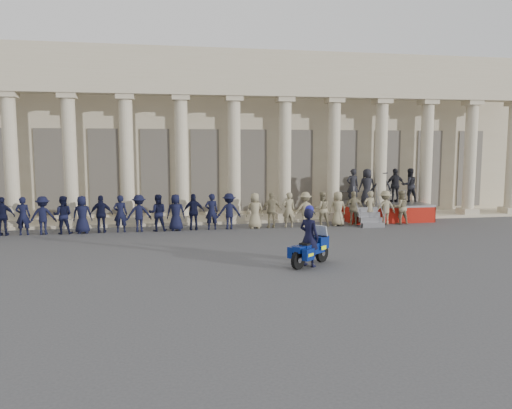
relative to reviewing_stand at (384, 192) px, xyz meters
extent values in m
plane|color=#3E3E40|center=(-9.23, -7.81, -1.46)|extent=(90.00, 90.00, 0.00)
cube|color=tan|center=(-9.23, 7.19, 3.04)|extent=(40.00, 10.00, 9.00)
cube|color=tan|center=(-9.23, 0.99, -1.39)|extent=(40.00, 2.60, 0.15)
cube|color=tan|center=(-9.23, 0.19, 5.33)|extent=(35.80, 1.00, 1.00)
cube|color=tan|center=(-9.23, 0.19, 6.43)|extent=(35.80, 1.00, 1.20)
cube|color=tan|center=(-18.33, 0.19, -1.16)|extent=(0.90, 0.90, 0.30)
cylinder|color=tan|center=(-18.33, 0.19, 1.79)|extent=(0.64, 0.64, 5.60)
cube|color=tan|center=(-18.33, 0.19, 4.71)|extent=(0.85, 0.85, 0.24)
cube|color=tan|center=(-15.73, 0.19, -1.16)|extent=(0.90, 0.90, 0.30)
cylinder|color=tan|center=(-15.73, 0.19, 1.79)|extent=(0.64, 0.64, 5.60)
cube|color=tan|center=(-15.73, 0.19, 4.71)|extent=(0.85, 0.85, 0.24)
cube|color=tan|center=(-13.13, 0.19, -1.16)|extent=(0.90, 0.90, 0.30)
cylinder|color=tan|center=(-13.13, 0.19, 1.79)|extent=(0.64, 0.64, 5.60)
cube|color=tan|center=(-13.13, 0.19, 4.71)|extent=(0.85, 0.85, 0.24)
cube|color=tan|center=(-10.53, 0.19, -1.16)|extent=(0.90, 0.90, 0.30)
cylinder|color=tan|center=(-10.53, 0.19, 1.79)|extent=(0.64, 0.64, 5.60)
cube|color=tan|center=(-10.53, 0.19, 4.71)|extent=(0.85, 0.85, 0.24)
cube|color=tan|center=(-7.93, 0.19, -1.16)|extent=(0.90, 0.90, 0.30)
cylinder|color=tan|center=(-7.93, 0.19, 1.79)|extent=(0.64, 0.64, 5.60)
cube|color=tan|center=(-7.93, 0.19, 4.71)|extent=(0.85, 0.85, 0.24)
cube|color=tan|center=(-5.33, 0.19, -1.16)|extent=(0.90, 0.90, 0.30)
cylinder|color=tan|center=(-5.33, 0.19, 1.79)|extent=(0.64, 0.64, 5.60)
cube|color=tan|center=(-5.33, 0.19, 4.71)|extent=(0.85, 0.85, 0.24)
cube|color=tan|center=(-2.73, 0.19, -1.16)|extent=(0.90, 0.90, 0.30)
cylinder|color=tan|center=(-2.73, 0.19, 1.79)|extent=(0.64, 0.64, 5.60)
cube|color=tan|center=(-2.73, 0.19, 4.71)|extent=(0.85, 0.85, 0.24)
cube|color=tan|center=(-0.13, 0.19, -1.16)|extent=(0.90, 0.90, 0.30)
cylinder|color=tan|center=(-0.13, 0.19, 1.79)|extent=(0.64, 0.64, 5.60)
cube|color=tan|center=(-0.13, 0.19, 4.71)|extent=(0.85, 0.85, 0.24)
cube|color=tan|center=(2.47, 0.19, -1.16)|extent=(0.90, 0.90, 0.30)
cylinder|color=tan|center=(2.47, 0.19, 1.79)|extent=(0.64, 0.64, 5.60)
cube|color=tan|center=(2.47, 0.19, 4.71)|extent=(0.85, 0.85, 0.24)
cube|color=tan|center=(5.07, 0.19, -1.16)|extent=(0.90, 0.90, 0.30)
cylinder|color=tan|center=(5.07, 0.19, 1.79)|extent=(0.64, 0.64, 5.60)
cube|color=tan|center=(5.07, 0.19, 4.71)|extent=(0.85, 0.85, 0.24)
cube|color=tan|center=(7.67, 0.19, -1.16)|extent=(0.90, 0.90, 0.30)
cube|color=black|center=(-17.03, 2.21, 1.09)|extent=(1.30, 0.12, 4.20)
cube|color=black|center=(-14.43, 2.21, 1.09)|extent=(1.30, 0.12, 4.20)
cube|color=black|center=(-11.83, 2.21, 1.09)|extent=(1.30, 0.12, 4.20)
cube|color=black|center=(-9.23, 2.21, 1.09)|extent=(1.30, 0.12, 4.20)
cube|color=black|center=(-6.63, 2.21, 1.09)|extent=(1.30, 0.12, 4.20)
cube|color=black|center=(-4.03, 2.21, 1.09)|extent=(1.30, 0.12, 4.20)
cube|color=black|center=(-1.43, 2.21, 1.09)|extent=(1.30, 0.12, 4.20)
cube|color=black|center=(1.17, 2.21, 1.09)|extent=(1.30, 0.12, 4.20)
cube|color=black|center=(3.77, 2.21, 1.09)|extent=(1.30, 0.12, 4.20)
cube|color=black|center=(6.37, 2.21, 1.09)|extent=(1.30, 0.12, 4.20)
imported|color=black|center=(-18.24, -1.71, -0.63)|extent=(0.98, 0.41, 1.68)
imported|color=black|center=(-17.42, -1.71, -0.63)|extent=(0.61, 0.40, 1.68)
imported|color=black|center=(-16.61, -1.71, -0.63)|extent=(1.08, 0.62, 1.68)
imported|color=black|center=(-15.79, -1.71, -0.63)|extent=(0.81, 0.63, 1.68)
imported|color=black|center=(-14.97, -1.71, -0.63)|extent=(0.82, 0.53, 1.68)
imported|color=black|center=(-14.16, -1.71, -0.63)|extent=(0.98, 0.41, 1.68)
imported|color=black|center=(-13.34, -1.71, -0.63)|extent=(0.61, 0.40, 1.68)
imported|color=black|center=(-12.52, -1.71, -0.63)|extent=(1.08, 0.62, 1.68)
imported|color=black|center=(-11.70, -1.71, -0.63)|extent=(0.81, 0.63, 1.68)
imported|color=black|center=(-10.89, -1.71, -0.63)|extent=(0.82, 0.53, 1.68)
imported|color=black|center=(-10.07, -1.71, -0.63)|extent=(0.98, 0.41, 1.68)
imported|color=black|center=(-9.25, -1.71, -0.63)|extent=(0.61, 0.40, 1.68)
imported|color=black|center=(-8.43, -1.71, -0.63)|extent=(1.08, 0.62, 1.68)
imported|color=gray|center=(-7.22, -1.71, -0.63)|extent=(0.82, 0.53, 1.68)
imported|color=gray|center=(-6.40, -1.71, -0.63)|extent=(0.98, 0.41, 1.68)
imported|color=gray|center=(-5.58, -1.71, -0.63)|extent=(0.61, 0.40, 1.68)
imported|color=gray|center=(-4.77, -1.71, -0.63)|extent=(1.08, 0.62, 1.68)
imported|color=gray|center=(-3.95, -1.71, -0.63)|extent=(0.81, 0.63, 1.68)
imported|color=gray|center=(-3.13, -1.71, -0.63)|extent=(0.82, 0.53, 1.68)
imported|color=gray|center=(-2.31, -1.71, -0.63)|extent=(0.98, 0.41, 1.68)
imported|color=gray|center=(-1.50, -1.71, -0.63)|extent=(0.61, 0.40, 1.68)
imported|color=gray|center=(-0.68, -1.71, -0.63)|extent=(1.08, 0.62, 1.68)
imported|color=gray|center=(0.14, -1.71, -0.63)|extent=(0.81, 0.63, 1.68)
cube|color=gray|center=(-0.06, -0.03, -0.63)|extent=(4.37, 3.12, 0.10)
cube|color=maroon|center=(-0.06, -1.57, -1.07)|extent=(4.37, 0.04, 0.78)
cube|color=maroon|center=(-2.23, -0.03, -1.07)|extent=(0.04, 3.12, 0.78)
cube|color=maroon|center=(2.10, -0.03, -1.07)|extent=(0.04, 3.12, 0.78)
cube|color=gray|center=(-1.65, -2.49, -1.35)|extent=(1.10, 0.28, 0.22)
cube|color=gray|center=(-1.65, -2.21, -1.13)|extent=(1.10, 0.28, 0.22)
cube|color=gray|center=(-1.65, -1.93, -0.91)|extent=(1.10, 0.28, 0.22)
cube|color=gray|center=(-1.65, -1.65, -0.69)|extent=(1.10, 0.28, 0.22)
cylinder|color=gray|center=(-0.06, 1.48, -0.08)|extent=(4.37, 0.04, 0.04)
imported|color=black|center=(-1.66, 0.17, 0.32)|extent=(0.65, 0.43, 1.80)
imported|color=black|center=(-0.86, 0.17, 0.32)|extent=(0.88, 0.57, 1.80)
imported|color=black|center=(-0.06, 0.17, 0.32)|extent=(1.16, 0.67, 1.80)
imported|color=black|center=(0.74, 0.17, 0.32)|extent=(1.05, 0.44, 1.80)
imported|color=black|center=(1.54, 0.17, 0.32)|extent=(0.87, 0.68, 1.80)
cylinder|color=black|center=(-6.27, -8.98, -1.17)|extent=(0.54, 0.47, 0.59)
cylinder|color=black|center=(-7.31, -9.82, -1.17)|extent=(0.54, 0.47, 0.59)
cube|color=navy|center=(-6.76, -9.37, -0.91)|extent=(1.03, 0.94, 0.34)
cube|color=navy|center=(-6.41, -9.09, -0.77)|extent=(0.67, 0.67, 0.40)
cube|color=silver|center=(-6.41, -9.09, -0.97)|extent=(0.32, 0.33, 0.11)
cube|color=#B2BFCC|center=(-6.29, -9.00, -0.46)|extent=(0.40, 0.44, 0.48)
cube|color=black|center=(-6.90, -9.48, -0.73)|extent=(0.64, 0.60, 0.09)
cube|color=navy|center=(-7.28, -9.79, -0.84)|extent=(0.43, 0.43, 0.20)
cube|color=navy|center=(-7.03, -9.96, -0.97)|extent=(0.44, 0.40, 0.36)
cube|color=#DEFB0D|center=(-7.03, -9.96, -0.97)|extent=(0.34, 0.33, 0.09)
cube|color=navy|center=(-7.39, -9.51, -0.97)|extent=(0.44, 0.40, 0.36)
cube|color=#DEFB0D|center=(-7.39, -9.51, -0.97)|extent=(0.34, 0.33, 0.09)
cylinder|color=silver|center=(-7.24, -9.48, -1.20)|extent=(0.47, 0.41, 0.09)
cylinder|color=black|center=(-6.41, -9.09, -0.55)|extent=(0.42, 0.51, 0.03)
imported|color=black|center=(-6.86, -9.46, -0.52)|extent=(0.78, 0.82, 1.88)
sphere|color=navy|center=(-6.86, -9.46, 0.37)|extent=(0.28, 0.28, 0.28)
camera|label=1|loc=(-11.35, -24.56, 2.31)|focal=35.00mm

